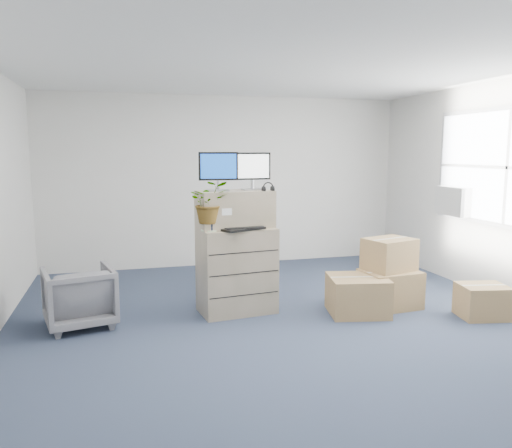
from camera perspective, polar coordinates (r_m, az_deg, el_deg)
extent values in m
plane|color=#29354A|center=(5.31, 4.62, -12.69)|extent=(7.00, 7.00, 0.00)
cube|color=silver|center=(8.36, -3.46, 4.88)|extent=(6.00, 0.02, 2.80)
cube|color=gray|center=(6.95, 27.03, 5.77)|extent=(0.06, 2.72, 1.52)
cube|color=white|center=(6.93, 26.81, 5.78)|extent=(0.01, 2.60, 1.40)
cube|color=silver|center=(7.62, 21.75, 2.46)|extent=(0.24, 0.60, 0.40)
cube|color=gray|center=(5.93, -2.22, -5.29)|extent=(0.92, 0.63, 1.01)
cube|color=gray|center=(5.85, -2.42, 1.71)|extent=(0.91, 0.53, 0.43)
cube|color=#99999E|center=(5.77, -4.30, 3.85)|extent=(0.25, 0.19, 0.02)
cylinder|color=#99999E|center=(5.77, -4.30, 4.47)|extent=(0.04, 0.04, 0.11)
cube|color=black|center=(5.75, -4.33, 6.60)|extent=(0.45, 0.06, 0.32)
cube|color=navy|center=(5.74, -4.30, 6.60)|extent=(0.41, 0.03, 0.28)
cube|color=#99999E|center=(5.91, -0.43, 3.99)|extent=(0.24, 0.19, 0.02)
cylinder|color=#99999E|center=(5.91, -0.43, 4.58)|extent=(0.04, 0.04, 0.11)
cube|color=black|center=(5.90, -0.44, 6.63)|extent=(0.45, 0.06, 0.32)
cube|color=white|center=(5.88, -0.38, 6.63)|extent=(0.40, 0.03, 0.28)
torus|color=black|center=(5.77, 1.40, 4.16)|extent=(0.13, 0.03, 0.13)
cube|color=black|center=(5.67, -1.49, -0.56)|extent=(0.55, 0.39, 0.03)
ellipsoid|color=silver|center=(5.87, 0.99, -0.22)|extent=(0.11, 0.08, 0.03)
cylinder|color=#97989F|center=(5.85, -1.68, 0.91)|extent=(0.08, 0.08, 0.27)
cube|color=silver|center=(5.89, -2.53, -0.27)|extent=(0.07, 0.06, 0.02)
cube|color=black|center=(5.88, -2.54, 0.41)|extent=(0.07, 0.04, 0.12)
cube|color=black|center=(6.06, 0.81, 0.18)|extent=(0.25, 0.22, 0.06)
cube|color=#4785F1|center=(6.00, 0.35, 0.80)|extent=(0.23, 0.13, 0.08)
cylinder|color=#B2C7A0|center=(5.64, -5.30, -0.70)|extent=(0.20, 0.20, 0.02)
cylinder|color=black|center=(5.63, -5.31, 0.03)|extent=(0.17, 0.17, 0.13)
imported|color=#255F1B|center=(5.61, -5.33, 1.97)|extent=(0.45, 0.50, 0.37)
imported|color=#59585D|center=(5.81, -19.56, -7.54)|extent=(0.83, 0.80, 0.72)
cube|color=olive|center=(6.38, 15.05, -7.17)|extent=(0.70, 0.56, 0.46)
cube|color=olive|center=(6.37, 24.48, -8.04)|extent=(0.59, 0.52, 0.38)
cube|color=olive|center=(6.05, 11.53, -7.97)|extent=(0.77, 0.73, 0.44)
cube|color=olive|center=(6.32, 14.98, -3.37)|extent=(0.66, 0.58, 0.39)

